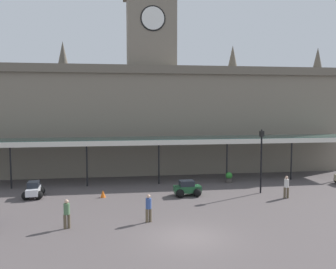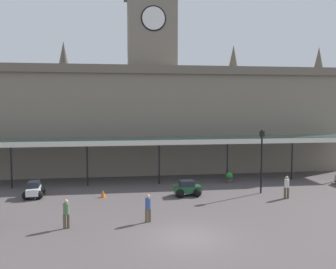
# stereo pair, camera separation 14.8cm
# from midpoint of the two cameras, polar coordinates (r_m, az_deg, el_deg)

# --- Properties ---
(ground_plane) EXTENTS (140.00, 140.00, 0.00)m
(ground_plane) POSITION_cam_midpoint_polar(r_m,az_deg,el_deg) (19.90, 3.03, -15.83)
(ground_plane) COLOR #514949
(station_building) EXTENTS (39.52, 7.02, 19.12)m
(station_building) POSITION_cam_midpoint_polar(r_m,az_deg,el_deg) (38.50, -2.82, 3.35)
(station_building) COLOR slate
(station_building) RESTS_ON ground
(entrance_canopy) EXTENTS (37.22, 3.26, 3.94)m
(entrance_canopy) POSITION_cam_midpoint_polar(r_m,az_deg,el_deg) (32.94, -1.85, -0.79)
(entrance_canopy) COLOR #38564C
(entrance_canopy) RESTS_ON ground
(car_white_sedan) EXTENTS (1.61, 2.10, 1.19)m
(car_white_sedan) POSITION_cam_midpoint_polar(r_m,az_deg,el_deg) (29.44, -20.47, -8.27)
(car_white_sedan) COLOR silver
(car_white_sedan) RESTS_ON ground
(car_green_sedan) EXTENTS (2.09, 1.58, 1.19)m
(car_green_sedan) POSITION_cam_midpoint_polar(r_m,az_deg,el_deg) (28.14, 2.88, -8.57)
(car_green_sedan) COLOR #1E512D
(car_green_sedan) RESTS_ON ground
(pedestrian_beside_cars) EXTENTS (0.37, 0.34, 1.67)m
(pedestrian_beside_cars) POSITION_cam_midpoint_polar(r_m,az_deg,el_deg) (22.01, -3.26, -11.30)
(pedestrian_beside_cars) COLOR brown
(pedestrian_beside_cars) RESTS_ON ground
(pedestrian_crossing_forecourt) EXTENTS (0.37, 0.34, 1.67)m
(pedestrian_crossing_forecourt) POSITION_cam_midpoint_polar(r_m,az_deg,el_deg) (21.68, -15.79, -11.73)
(pedestrian_crossing_forecourt) COLOR brown
(pedestrian_crossing_forecourt) RESTS_ON ground
(pedestrian_near_entrance) EXTENTS (0.38, 0.34, 1.67)m
(pedestrian_near_entrance) POSITION_cam_midpoint_polar(r_m,az_deg,el_deg) (28.70, 17.93, -7.71)
(pedestrian_near_entrance) COLOR brown
(pedestrian_near_entrance) RESTS_ON ground
(victorian_lamppost) EXTENTS (0.30, 0.30, 5.05)m
(victorian_lamppost) POSITION_cam_midpoint_polar(r_m,az_deg,el_deg) (29.40, 14.29, -2.93)
(victorian_lamppost) COLOR black
(victorian_lamppost) RESTS_ON ground
(traffic_cone) EXTENTS (0.40, 0.40, 0.55)m
(traffic_cone) POSITION_cam_midpoint_polar(r_m,az_deg,el_deg) (28.12, -10.31, -9.13)
(traffic_cone) COLOR orange
(traffic_cone) RESTS_ON ground
(planter_forecourt_centre) EXTENTS (0.60, 0.60, 0.96)m
(planter_forecourt_centre) POSITION_cam_midpoint_polar(r_m,az_deg,el_deg) (33.01, 9.41, -6.65)
(planter_forecourt_centre) COLOR #47423D
(planter_forecourt_centre) RESTS_ON ground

